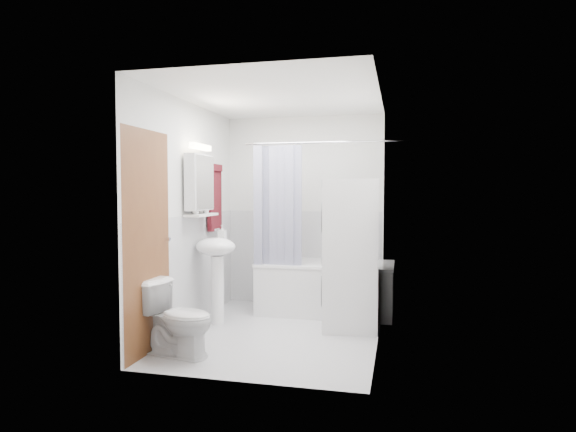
% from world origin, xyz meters
% --- Properties ---
extents(floor, '(2.60, 2.60, 0.00)m').
position_xyz_m(floor, '(0.00, 0.00, 0.00)').
color(floor, '#BBBBC0').
rests_on(floor, ground).
extents(room_walls, '(2.60, 2.60, 2.60)m').
position_xyz_m(room_walls, '(0.00, 0.00, 1.49)').
color(room_walls, silver).
rests_on(room_walls, ground).
extents(wainscot, '(1.98, 2.58, 2.58)m').
position_xyz_m(wainscot, '(0.00, 0.29, 0.60)').
color(wainscot, silver).
rests_on(wainscot, ground).
extents(door, '(0.05, 2.00, 2.00)m').
position_xyz_m(door, '(-0.95, -0.55, 1.00)').
color(door, brown).
rests_on(door, ground).
extents(bathtub, '(1.60, 0.76, 0.61)m').
position_xyz_m(bathtub, '(0.34, 0.92, 0.34)').
color(bathtub, silver).
rests_on(bathtub, ground).
extents(tub_spout, '(0.04, 0.12, 0.04)m').
position_xyz_m(tub_spout, '(0.54, 1.25, 0.93)').
color(tub_spout, silver).
rests_on(tub_spout, room_walls).
extents(curtain_rod, '(1.78, 0.02, 0.02)m').
position_xyz_m(curtain_rod, '(0.34, 0.60, 2.00)').
color(curtain_rod, silver).
rests_on(curtain_rod, room_walls).
extents(shower_curtain, '(0.55, 0.02, 1.45)m').
position_xyz_m(shower_curtain, '(-0.17, 0.60, 1.25)').
color(shower_curtain, '#131545').
rests_on(shower_curtain, curtain_rod).
extents(sink, '(0.44, 0.37, 1.04)m').
position_xyz_m(sink, '(-0.75, 0.18, 0.70)').
color(sink, white).
rests_on(sink, ground).
extents(medicine_cabinet, '(0.13, 0.50, 0.71)m').
position_xyz_m(medicine_cabinet, '(-0.90, 0.10, 1.57)').
color(medicine_cabinet, silver).
rests_on(medicine_cabinet, room_walls).
extents(shelf, '(0.18, 0.54, 0.02)m').
position_xyz_m(shelf, '(-0.89, 0.10, 1.20)').
color(shelf, silver).
rests_on(shelf, room_walls).
extents(shower_caddy, '(0.22, 0.06, 0.02)m').
position_xyz_m(shower_caddy, '(0.59, 1.24, 1.15)').
color(shower_caddy, silver).
rests_on(shower_caddy, room_walls).
extents(towel, '(0.07, 0.33, 0.80)m').
position_xyz_m(towel, '(-0.94, 0.61, 1.39)').
color(towel, '#530F16').
rests_on(towel, room_walls).
extents(washer_dryer, '(0.63, 0.63, 1.58)m').
position_xyz_m(washer_dryer, '(0.68, 0.32, 0.79)').
color(washer_dryer, silver).
rests_on(washer_dryer, ground).
extents(toilet, '(0.73, 0.49, 0.65)m').
position_xyz_m(toilet, '(-0.70, -0.86, 0.33)').
color(toilet, white).
rests_on(toilet, ground).
extents(soap_pump, '(0.08, 0.17, 0.08)m').
position_xyz_m(soap_pump, '(-0.71, 0.25, 0.95)').
color(soap_pump, gray).
rests_on(soap_pump, sink).
extents(shelf_bottle, '(0.07, 0.18, 0.07)m').
position_xyz_m(shelf_bottle, '(-0.89, -0.05, 1.25)').
color(shelf_bottle, gray).
rests_on(shelf_bottle, shelf).
extents(shelf_cup, '(0.10, 0.09, 0.10)m').
position_xyz_m(shelf_cup, '(-0.89, 0.22, 1.26)').
color(shelf_cup, gray).
rests_on(shelf_cup, shelf).
extents(shampoo_a, '(0.13, 0.17, 0.13)m').
position_xyz_m(shampoo_a, '(0.35, 1.24, 1.23)').
color(shampoo_a, gray).
rests_on(shampoo_a, shower_caddy).
extents(shampoo_b, '(0.08, 0.21, 0.08)m').
position_xyz_m(shampoo_b, '(0.47, 1.24, 1.20)').
color(shampoo_b, navy).
rests_on(shampoo_b, shower_caddy).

